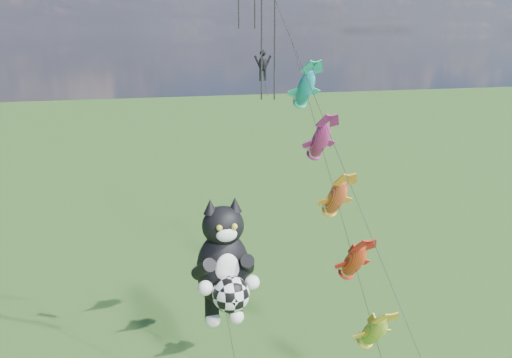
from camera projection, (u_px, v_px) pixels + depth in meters
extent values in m
ellipsoid|color=black|center=(223.00, 269.00, 25.46)|extent=(2.75, 2.41, 3.50)
ellipsoid|color=black|center=(223.00, 226.00, 24.83)|extent=(2.16, 2.02, 1.77)
cone|color=black|center=(210.00, 206.00, 24.46)|extent=(0.72, 0.72, 0.66)
cone|color=black|center=(235.00, 204.00, 24.74)|extent=(0.72, 0.72, 0.66)
ellipsoid|color=white|center=(227.00, 235.00, 24.21)|extent=(0.99, 0.63, 0.63)
ellipsoid|color=white|center=(227.00, 269.00, 24.61)|extent=(1.15, 0.63, 1.44)
sphere|color=gold|center=(219.00, 228.00, 23.97)|extent=(0.26, 0.26, 0.26)
sphere|color=gold|center=(234.00, 227.00, 24.14)|extent=(0.26, 0.26, 0.26)
sphere|color=white|center=(205.00, 288.00, 24.19)|extent=(0.66, 0.66, 0.66)
sphere|color=white|center=(252.00, 282.00, 24.73)|extent=(0.66, 0.66, 0.66)
sphere|color=white|center=(213.00, 320.00, 25.76)|extent=(0.70, 0.70, 0.70)
sphere|color=white|center=(236.00, 317.00, 26.04)|extent=(0.70, 0.70, 0.70)
sphere|color=white|center=(231.00, 294.00, 24.22)|extent=(1.60, 1.60, 1.60)
cylinder|color=black|center=(344.00, 224.00, 28.12)|extent=(0.49, 15.83, 18.16)
ellipsoid|color=green|center=(374.00, 331.00, 25.92)|extent=(0.95, 2.40, 2.55)
ellipsoid|color=#E55B19|center=(354.00, 261.00, 27.32)|extent=(0.95, 2.40, 2.55)
ellipsoid|color=red|center=(336.00, 198.00, 28.73)|extent=(0.95, 2.40, 2.55)
ellipsoid|color=#D8337E|center=(320.00, 141.00, 30.13)|extent=(0.95, 2.40, 2.55)
ellipsoid|color=#1988BF|center=(305.00, 88.00, 31.53)|extent=(0.95, 2.40, 2.55)
cylinder|color=black|center=(350.00, 183.00, 25.46)|extent=(5.23, 16.29, 23.45)
cylinder|color=black|center=(262.00, 16.00, 27.55)|extent=(0.08, 0.08, 8.48)
cylinder|color=black|center=(274.00, 16.00, 27.72)|extent=(0.08, 0.08, 8.48)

